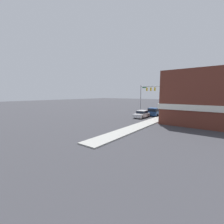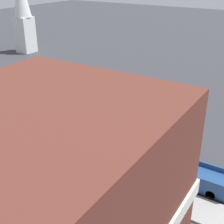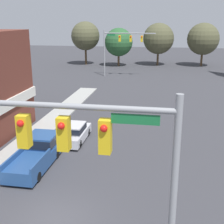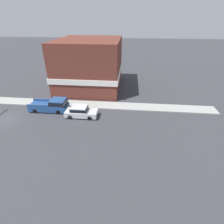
% 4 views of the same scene
% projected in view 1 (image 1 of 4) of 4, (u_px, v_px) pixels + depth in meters
% --- Properties ---
extents(ground_plane, '(200.00, 200.00, 0.00)m').
position_uv_depth(ground_plane, '(151.00, 112.00, 41.70)').
color(ground_plane, '#38383D').
extents(sidewalk_curb, '(2.40, 60.00, 0.14)m').
position_uv_depth(sidewalk_curb, '(173.00, 114.00, 38.27)').
color(sidewalk_curb, '#9E9E99').
rests_on(sidewalk_curb, ground).
extents(near_signal_assembly, '(6.41, 0.49, 7.86)m').
position_uv_depth(near_signal_assembly, '(147.00, 92.00, 46.70)').
color(near_signal_assembly, gray).
rests_on(near_signal_assembly, ground).
extents(car_lead, '(1.92, 4.40, 1.55)m').
position_uv_depth(car_lead, '(142.00, 114.00, 32.21)').
color(car_lead, black).
rests_on(car_lead, ground).
extents(pickup_truck_parked, '(2.07, 5.58, 1.89)m').
position_uv_depth(pickup_truck_parked, '(155.00, 112.00, 35.07)').
color(pickup_truck_parked, black).
rests_on(pickup_truck_parked, ground).
extents(construction_barrel, '(0.58, 0.58, 1.11)m').
position_uv_depth(construction_barrel, '(173.00, 109.00, 44.66)').
color(construction_barrel, orange).
rests_on(construction_barrel, ground).
extents(corner_brick_building, '(13.30, 11.49, 8.85)m').
position_uv_depth(corner_brick_building, '(208.00, 99.00, 25.46)').
color(corner_brick_building, brown).
rests_on(corner_brick_building, ground).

